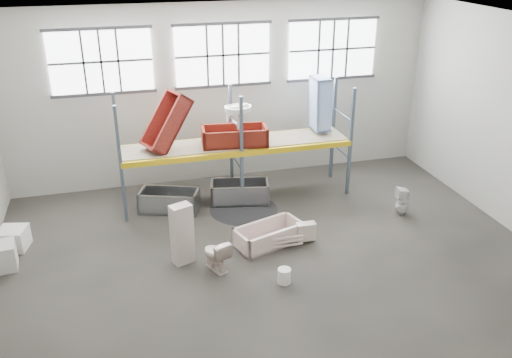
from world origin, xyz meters
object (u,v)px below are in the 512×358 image
object	(u,v)px
cistern_tall	(182,234)
toilet_white	(403,201)
toilet_beige	(216,254)
bucket	(284,276)
steel_tub_left	(169,201)
bathtub_beige	(268,235)
steel_tub_right	(240,192)
rust_tub_flat	(235,136)
blue_tub_upright	(320,104)

from	to	relation	value
cistern_tall	toilet_white	bearing A→B (deg)	-13.13
toilet_beige	bucket	size ratio (longest dim) A/B	2.23
steel_tub_left	bucket	size ratio (longest dim) A/B	4.66
bathtub_beige	steel_tub_left	world-z (taller)	steel_tub_left
steel_tub_right	rust_tub_flat	bearing A→B (deg)	113.10
cistern_tall	bucket	xyz separation A→B (m)	(1.89, -1.34, -0.53)
cistern_tall	rust_tub_flat	world-z (taller)	rust_tub_flat
steel_tub_right	blue_tub_upright	world-z (taller)	blue_tub_upright
steel_tub_left	rust_tub_flat	distance (m)	2.38
rust_tub_flat	bucket	bearing A→B (deg)	-88.97
toilet_beige	steel_tub_left	world-z (taller)	toilet_beige
steel_tub_right	blue_tub_upright	distance (m)	3.25
toilet_beige	steel_tub_right	distance (m)	3.28
toilet_beige	toilet_white	xyz separation A→B (m)	(5.10, 1.23, 0.02)
toilet_white	rust_tub_flat	xyz separation A→B (m)	(-3.92, 1.97, 1.44)
steel_tub_left	toilet_beige	bearing A→B (deg)	-78.30
steel_tub_right	blue_tub_upright	size ratio (longest dim) A/B	1.06
toilet_white	steel_tub_right	size ratio (longest dim) A/B	0.49
toilet_beige	rust_tub_flat	world-z (taller)	rust_tub_flat
cistern_tall	blue_tub_upright	xyz separation A→B (m)	(4.30, 3.10, 1.70)
cistern_tall	toilet_beige	bearing A→B (deg)	-57.33
bathtub_beige	toilet_white	world-z (taller)	toilet_white
bathtub_beige	toilet_white	xyz separation A→B (m)	(3.72, 0.52, 0.14)
bathtub_beige	blue_tub_upright	world-z (taller)	blue_tub_upright
bathtub_beige	toilet_white	bearing A→B (deg)	-10.41
bucket	blue_tub_upright	bearing A→B (deg)	61.52
blue_tub_upright	rust_tub_flat	bearing A→B (deg)	-171.58
bathtub_beige	bucket	size ratio (longest dim) A/B	4.90
steel_tub_right	bathtub_beige	bearing A→B (deg)	-86.92
toilet_white	rust_tub_flat	bearing A→B (deg)	-108.33
steel_tub_left	blue_tub_upright	bearing A→B (deg)	7.39
steel_tub_right	toilet_white	bearing A→B (deg)	-25.05
steel_tub_left	blue_tub_upright	distance (m)	4.82
bucket	bathtub_beige	bearing A→B (deg)	85.44
bathtub_beige	blue_tub_upright	bearing A→B (deg)	33.05
blue_tub_upright	steel_tub_right	bearing A→B (deg)	-167.30
rust_tub_flat	toilet_white	bearing A→B (deg)	-26.71
blue_tub_upright	bucket	bearing A→B (deg)	-118.48
steel_tub_left	rust_tub_flat	size ratio (longest dim) A/B	0.89
steel_tub_left	rust_tub_flat	xyz separation A→B (m)	(1.81, 0.19, 1.54)
bathtub_beige	bucket	xyz separation A→B (m)	(-0.13, -1.58, -0.07)
cistern_tall	blue_tub_upright	distance (m)	5.57
steel_tub_right	toilet_beige	bearing A→B (deg)	-112.52
bathtub_beige	cistern_tall	size ratio (longest dim) A/B	1.14
bathtub_beige	cistern_tall	xyz separation A→B (m)	(-2.02, -0.24, 0.46)
cistern_tall	steel_tub_left	bearing A→B (deg)	69.09
toilet_white	steel_tub_right	xyz separation A→B (m)	(-3.85, 1.80, -0.09)
toilet_beige	rust_tub_flat	xyz separation A→B (m)	(1.18, 3.20, 1.46)
bathtub_beige	blue_tub_upright	size ratio (longest dim) A/B	1.08
bathtub_beige	rust_tub_flat	world-z (taller)	rust_tub_flat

